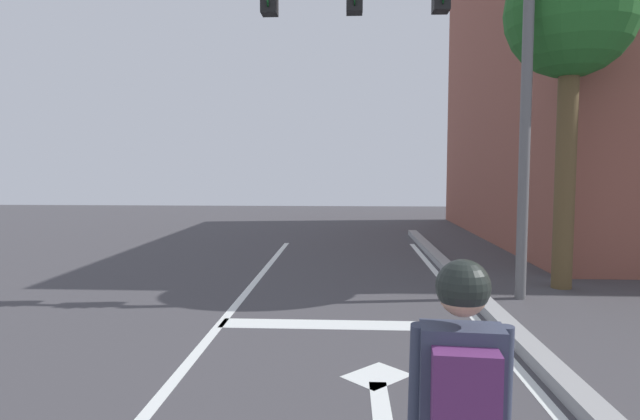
% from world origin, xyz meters
% --- Properties ---
extents(stop_bar, '(3.46, 0.40, 0.01)m').
position_xyz_m(stop_bar, '(1.72, 8.74, 0.00)').
color(stop_bar, silver).
rests_on(stop_bar, ground).
extents(lane_arrow_stem, '(0.16, 1.40, 0.01)m').
position_xyz_m(lane_arrow_stem, '(1.89, 6.26, 0.00)').
color(lane_arrow_stem, silver).
rests_on(lane_arrow_stem, ground).
extents(lane_arrow_head, '(0.71, 0.71, 0.01)m').
position_xyz_m(lane_arrow_head, '(1.89, 7.11, 0.00)').
color(lane_arrow_head, silver).
rests_on(lane_arrow_head, ground).
extents(skater, '(0.43, 0.59, 1.52)m').
position_xyz_m(skater, '(2.08, 4.36, 1.03)').
color(skater, '#364D5E').
rests_on(skater, skateboard).
extents(traffic_signal_mast, '(5.18, 0.34, 5.27)m').
position_xyz_m(traffic_signal_mast, '(2.71, 10.24, 3.90)').
color(traffic_signal_mast, '#605F60').
rests_on(traffic_signal_mast, ground).
extents(roadside_tree, '(2.08, 2.08, 5.52)m').
position_xyz_m(roadside_tree, '(5.17, 11.01, 4.37)').
color(roadside_tree, brown).
rests_on(roadside_tree, ground).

